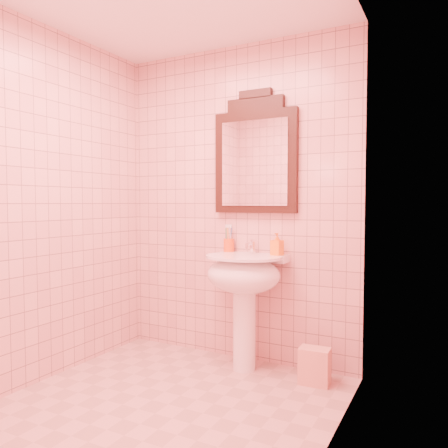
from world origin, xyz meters
The scene contains 8 objects.
floor centered at (0.00, 0.00, 0.00)m, with size 2.20×2.20×0.00m, color #C69A8F.
back_wall centered at (0.00, 1.10, 1.25)m, with size 2.00×0.02×2.50m, color #E1A59D.
pedestal_sink centered at (0.18, 0.87, 0.66)m, with size 0.58×0.58×0.86m.
faucet centered at (0.18, 1.01, 0.92)m, with size 0.04×0.16×0.11m.
mirror centered at (0.18, 1.07, 1.62)m, with size 0.68×0.06×0.95m.
toothbrush_cup centered at (-0.04, 1.05, 0.92)m, with size 0.08×0.08×0.20m.
soap_dispenser centered at (0.39, 1.00, 0.95)m, with size 0.08×0.08×0.17m, color orange.
towel centered at (0.72, 0.86, 0.13)m, with size 0.21×0.14×0.25m, color tan.
Camera 1 is at (1.54, -2.06, 1.25)m, focal length 35.00 mm.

